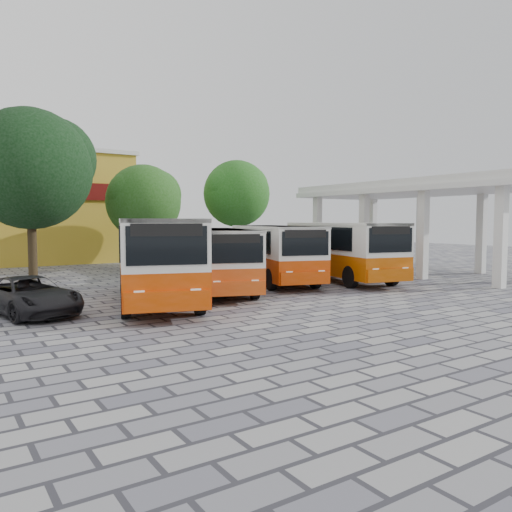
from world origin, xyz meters
TOP-DOWN VIEW (x-y plane):
  - ground at (0.00, 0.00)m, footprint 90.00×90.00m
  - terminal_shelter at (10.50, 4.00)m, footprint 6.80×15.80m
  - bus_far_left at (-7.03, 2.26)m, footprint 5.24×9.38m
  - bus_centre_left at (-3.64, 3.59)m, footprint 4.69×8.16m
  - bus_centre_right at (0.30, 4.82)m, footprint 4.55×8.43m
  - bus_far_right at (3.74, 3.65)m, footprint 4.29×8.78m
  - tree_left at (-9.53, 13.30)m, footprint 6.72×6.40m
  - tree_middle at (-2.63, 15.11)m, footprint 4.97×4.73m
  - tree_right at (4.54, 15.53)m, footprint 5.03×4.79m
  - parked_car at (-11.50, 2.35)m, footprint 3.15×4.94m

SIDE VIEW (x-z plane):
  - ground at x=0.00m, z-range 0.00..0.00m
  - parked_car at x=-11.50m, z-range 0.00..1.27m
  - bus_centre_left at x=-3.64m, z-range 0.22..2.97m
  - bus_centre_right at x=0.30m, z-range 0.23..3.09m
  - bus_far_right at x=3.74m, z-range 0.24..3.25m
  - bus_far_left at x=-7.03m, z-range 0.25..3.43m
  - tree_middle at x=-2.63m, z-range 1.13..7.82m
  - terminal_shelter at x=10.50m, z-range 2.21..7.61m
  - tree_right at x=4.54m, z-range 1.50..8.97m
  - tree_left at x=-9.53m, z-range 1.54..10.60m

